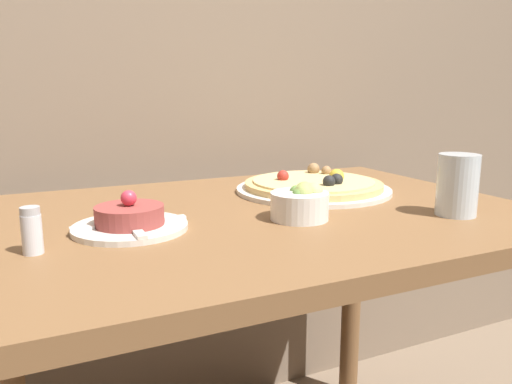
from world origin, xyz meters
TOP-DOWN VIEW (x-y plane):
  - dining_table at (0.00, 0.39)m, footprint 1.11×0.79m
  - pizza_plate at (0.21, 0.51)m, footprint 0.37×0.37m
  - tartare_plate at (-0.26, 0.36)m, footprint 0.20×0.20m
  - small_bowl at (0.05, 0.30)m, footprint 0.11×0.11m
  - drinking_glass at (0.33, 0.19)m, footprint 0.08×0.08m
  - salt_shaker at (-0.42, 0.29)m, footprint 0.03×0.03m

SIDE VIEW (x-z plane):
  - dining_table at x=0.00m, z-range 0.27..1.03m
  - pizza_plate at x=0.21m, z-range 0.75..0.81m
  - tartare_plate at x=-0.26m, z-range 0.75..0.82m
  - small_bowl at x=0.05m, z-range 0.76..0.83m
  - salt_shaker at x=-0.42m, z-range 0.76..0.84m
  - drinking_glass at x=0.33m, z-range 0.76..0.89m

